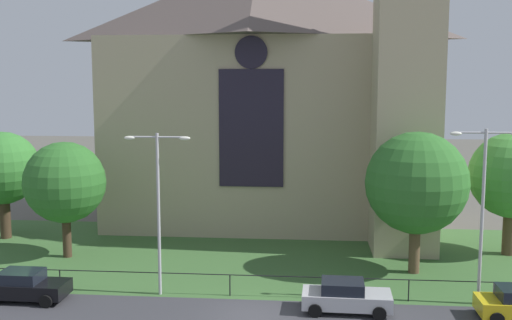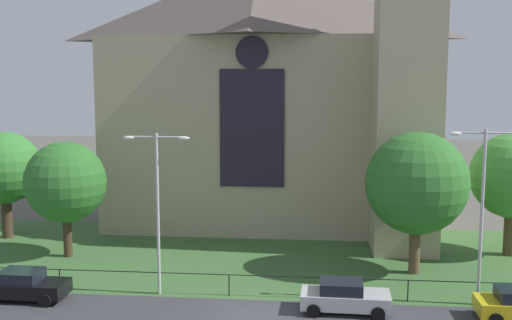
# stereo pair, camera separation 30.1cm
# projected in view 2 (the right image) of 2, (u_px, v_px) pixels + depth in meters

# --- Properties ---
(ground) EXTENTS (160.00, 160.00, 0.00)m
(ground) POSITION_uv_depth(u_px,v_px,m) (268.00, 255.00, 38.63)
(ground) COLOR #56544C
(grass_verge) EXTENTS (120.00, 20.00, 0.01)m
(grass_verge) POSITION_uv_depth(u_px,v_px,m) (265.00, 264.00, 36.66)
(grass_verge) COLOR #3D6633
(grass_verge) RESTS_ON ground
(church_building) EXTENTS (23.20, 16.20, 26.00)m
(church_building) POSITION_uv_depth(u_px,v_px,m) (269.00, 89.00, 46.57)
(church_building) COLOR tan
(church_building) RESTS_ON ground
(iron_railing) EXTENTS (35.95, 0.07, 1.13)m
(iron_railing) POSITION_uv_depth(u_px,v_px,m) (229.00, 277.00, 31.24)
(iron_railing) COLOR black
(iron_railing) RESTS_ON ground
(tree_left_far) EXTENTS (5.02, 5.02, 7.46)m
(tree_left_far) POSITION_uv_depth(u_px,v_px,m) (4.00, 168.00, 42.40)
(tree_left_far) COLOR #423021
(tree_left_far) RESTS_ON ground
(tree_right_near) EXTENTS (5.78, 5.78, 8.11)m
(tree_right_near) POSITION_uv_depth(u_px,v_px,m) (417.00, 183.00, 34.39)
(tree_right_near) COLOR brown
(tree_right_near) RESTS_ON ground
(tree_left_near) EXTENTS (5.00, 5.00, 7.22)m
(tree_left_near) POSITION_uv_depth(u_px,v_px,m) (65.00, 182.00, 37.77)
(tree_left_near) COLOR #423021
(tree_left_near) RESTS_ON ground
(streetlamp_near) EXTENTS (3.37, 0.26, 8.33)m
(streetlamp_near) POSITION_uv_depth(u_px,v_px,m) (157.00, 193.00, 30.94)
(streetlamp_near) COLOR #B2B2B7
(streetlamp_near) RESTS_ON ground
(streetlamp_far) EXTENTS (3.37, 0.26, 8.67)m
(streetlamp_far) POSITION_uv_depth(u_px,v_px,m) (483.00, 195.00, 29.38)
(streetlamp_far) COLOR #B2B2B7
(streetlamp_far) RESTS_ON ground
(parked_car_black) EXTENTS (4.23, 2.08, 1.51)m
(parked_car_black) POSITION_uv_depth(u_px,v_px,m) (24.00, 285.00, 30.73)
(parked_car_black) COLOR black
(parked_car_black) RESTS_ON ground
(parked_car_silver) EXTENTS (4.25, 2.13, 1.51)m
(parked_car_silver) POSITION_uv_depth(u_px,v_px,m) (344.00, 297.00, 29.08)
(parked_car_silver) COLOR #B7B7BC
(parked_car_silver) RESTS_ON ground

